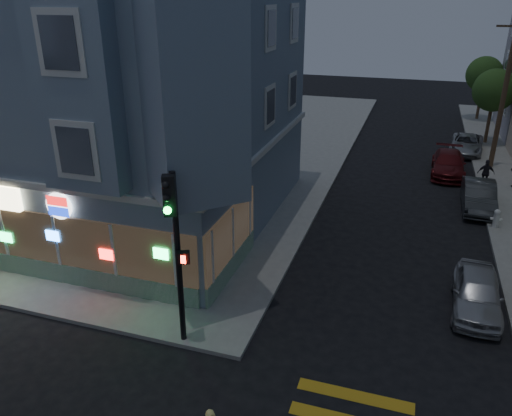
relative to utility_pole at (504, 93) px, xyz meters
The scene contains 13 objects.
ground 27.26m from the utility_pole, 116.57° to the right, with size 120.00×120.00×0.00m, color black.
sidewalk_nw 25.95m from the utility_pole, behind, with size 33.00×42.00×0.15m, color gray.
corner_building 22.24m from the utility_pole, 144.13° to the right, with size 14.60×14.60×11.40m.
utility_pole is the anchor object (origin of this frame).
street_tree_near 6.06m from the utility_pole, 88.09° to the left, with size 3.00×3.00×5.30m.
street_tree_far 14.03m from the utility_pole, 89.18° to the left, with size 3.00×3.00×5.30m.
pedestrian_b 5.52m from the utility_pole, 100.27° to the right, with size 0.90×0.37×1.53m, color #26232B.
parked_car_a 17.49m from the utility_pole, 96.98° to the right, with size 1.60×3.99×1.36m, color #AFB1B7.
parked_car_b 8.38m from the utility_pole, 100.23° to the right, with size 1.51×4.33×1.43m, color #3A3D3F.
parked_car_c 5.28m from the utility_pole, 142.69° to the right, with size 1.92×4.73×1.37m, color maroon.
parked_car_d 5.41m from the utility_pole, 112.14° to the left, with size 2.07×4.49×1.25m, color #989CA2.
traffic_signal 24.47m from the utility_pole, 116.73° to the right, with size 0.72×0.63×5.61m.
fire_hydrant 10.54m from the utility_pole, 94.15° to the right, with size 0.51×0.30×0.89m.
Camera 1 is at (7.18, -9.30, 10.24)m, focal length 35.00 mm.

